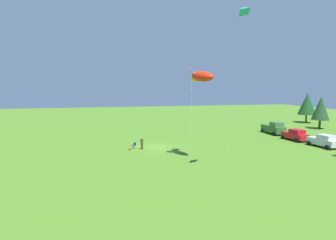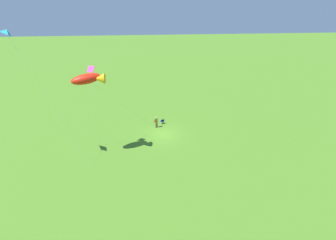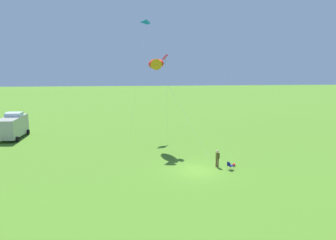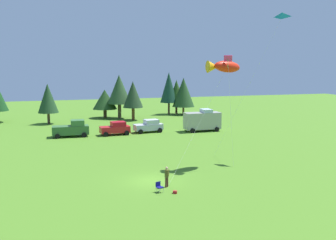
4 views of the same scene
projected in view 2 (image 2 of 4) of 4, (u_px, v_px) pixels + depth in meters
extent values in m
plane|color=#487821|center=(163.00, 134.00, 38.05)|extent=(160.00, 160.00, 0.00)
cylinder|color=#553024|center=(156.00, 125.00, 39.55)|extent=(0.14, 0.14, 0.85)
cylinder|color=#553024|center=(157.00, 125.00, 39.68)|extent=(0.14, 0.14, 0.85)
cylinder|color=#4E4C1D|center=(156.00, 121.00, 39.27)|extent=(0.48, 0.48, 0.62)
sphere|color=tan|center=(156.00, 118.00, 39.06)|extent=(0.24, 0.24, 0.24)
cylinder|color=#4E4C1D|center=(155.00, 121.00, 39.18)|extent=(0.18, 0.17, 0.56)
cylinder|color=#4E4C1D|center=(157.00, 120.00, 39.42)|extent=(0.13, 0.13, 0.55)
cube|color=navy|center=(162.00, 121.00, 40.67)|extent=(0.63, 0.63, 0.04)
cube|color=navy|center=(163.00, 121.00, 40.40)|extent=(0.46, 0.23, 0.40)
cylinder|color=#A5A8AD|center=(160.00, 122.00, 40.85)|extent=(0.03, 0.03, 0.42)
cylinder|color=#A5A8AD|center=(163.00, 121.00, 41.02)|extent=(0.03, 0.03, 0.42)
cylinder|color=#A5A8AD|center=(161.00, 123.00, 40.52)|extent=(0.03, 0.03, 0.42)
cylinder|color=#A5A8AD|center=(164.00, 123.00, 40.69)|extent=(0.03, 0.03, 0.42)
cube|color=#B02121|center=(155.00, 121.00, 41.30)|extent=(0.38, 0.32, 0.22)
ellipsoid|color=red|center=(86.00, 79.00, 29.52)|extent=(3.69, 2.52, 1.40)
cone|color=#F1A614|center=(100.00, 79.00, 29.61)|extent=(1.17, 1.22, 1.22)
sphere|color=yellow|center=(77.00, 79.00, 29.07)|extent=(0.30, 0.30, 0.30)
cylinder|color=silver|center=(126.00, 107.00, 34.56)|extent=(7.76, 5.65, 9.91)
cylinder|color=#4C3823|center=(155.00, 128.00, 39.61)|extent=(0.04, 0.04, 0.01)
cube|color=#E22E9A|center=(91.00, 69.00, 30.10)|extent=(0.96, 0.83, 0.61)
cylinder|color=green|center=(91.00, 73.00, 30.33)|extent=(0.04, 0.04, 0.80)
cylinder|color=silver|center=(94.00, 110.00, 32.76)|extent=(0.68, 0.41, 10.70)
cylinder|color=#4C3823|center=(97.00, 145.00, 35.42)|extent=(0.04, 0.04, 0.01)
pyramid|color=teal|center=(7.00, 32.00, 25.65)|extent=(1.65, 1.70, 0.84)
cylinder|color=silver|center=(53.00, 107.00, 28.42)|extent=(6.55, 2.27, 15.05)
cylinder|color=#4C3823|center=(91.00, 168.00, 31.15)|extent=(0.04, 0.04, 0.01)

